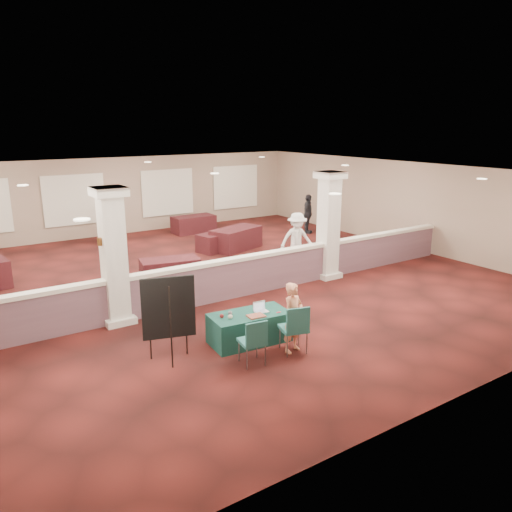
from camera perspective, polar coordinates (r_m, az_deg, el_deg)
ground at (r=14.95m, az=-4.49°, el=-2.85°), size 16.00×16.00×0.00m
wall_back at (r=21.79m, az=-14.96°, el=6.66°), size 16.00×0.04×3.20m
wall_front at (r=8.71m, az=22.04°, el=-6.09°), size 16.00×0.04×3.20m
wall_right at (r=19.62m, az=16.37°, el=5.69°), size 0.04×16.00×3.20m
ceiling at (r=14.30m, az=-4.75°, el=9.45°), size 16.00×16.00×0.02m
partition_wall at (r=13.54m, az=-1.44°, el=-2.20°), size 15.60×0.28×1.10m
column_left at (r=11.84m, az=-15.97°, el=0.07°), size 0.72×0.72×3.20m
column_right at (r=15.04m, az=8.28°, el=3.59°), size 0.72×0.72×3.20m
sconce_left at (r=11.68m, az=-17.40°, el=1.59°), size 0.12×0.12×0.18m
sconce_right at (r=11.84m, az=-14.81°, el=1.96°), size 0.12×0.12×0.18m
near_table at (r=10.79m, az=-0.77°, el=-8.18°), size 1.76×1.00×0.65m
conf_chair_main at (r=10.19m, az=4.51°, el=-7.92°), size 0.63×0.64×1.03m
conf_chair_side at (r=9.70m, az=-0.24°, el=-9.44°), size 0.54×0.54×0.94m
easel_board at (r=9.78m, az=-9.98°, el=-5.95°), size 1.00×0.60×1.75m
woman at (r=10.24m, az=4.27°, el=-7.04°), size 0.60×0.48×1.47m
far_table_front_center at (r=14.99m, az=-9.78°, el=-1.60°), size 1.83×1.18×0.69m
far_table_front_right at (r=18.55m, az=-2.29°, el=2.00°), size 2.18×1.58×0.80m
far_table_back_center at (r=18.44m, az=-4.24°, el=1.66°), size 1.76×1.15×0.66m
far_table_back_right at (r=21.57m, az=-7.13°, el=3.63°), size 1.80×0.92×0.72m
attendee_b at (r=16.32m, az=4.69°, el=1.89°), size 1.23×0.84×1.76m
attendee_c at (r=21.32m, az=5.94°, el=4.81°), size 1.05×0.97×1.66m
attendee_d at (r=20.09m, az=-16.34°, el=3.55°), size 0.83×0.53×1.58m
laptop_base at (r=10.74m, az=0.61°, el=-6.37°), size 0.31×0.23×0.02m
laptop_screen at (r=10.79m, az=0.35°, el=-5.68°), size 0.29×0.04×0.20m
screen_glow at (r=10.79m, az=0.36°, el=-5.75°), size 0.27×0.03×0.17m
knitting at (r=10.50m, az=0.00°, el=-6.86°), size 0.38×0.30×0.03m
yarn_cream at (r=10.37m, az=-2.96°, el=-6.94°), size 0.10×0.10×0.10m
yarn_red at (r=10.44m, az=-3.94°, el=-6.85°), size 0.09×0.09×0.09m
yarn_grey at (r=10.57m, az=-2.97°, el=-6.53°), size 0.09×0.09×0.09m
scissors at (r=10.72m, az=2.60°, el=-6.45°), size 0.11×0.04×0.01m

